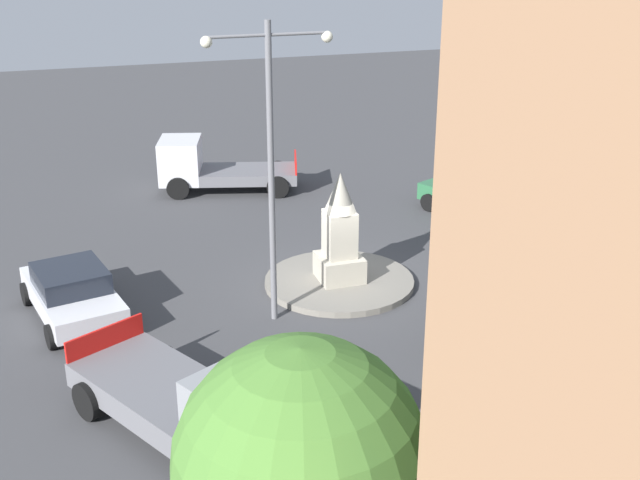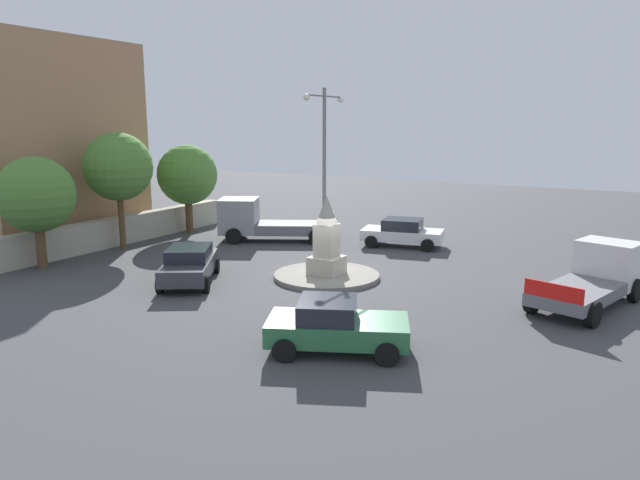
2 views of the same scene
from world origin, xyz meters
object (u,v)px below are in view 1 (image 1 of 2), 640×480
(streetlamp, at_px, (271,147))
(car_green_parked_right, at_px, (477,195))
(car_dark_grey_passing, at_px, (522,310))
(truck_grey_parked_left, at_px, (215,411))
(monument, at_px, (340,233))
(truck_white_approaching, at_px, (210,167))
(tree_mid_cluster, at_px, (626,348))
(car_white_waiting, at_px, (72,292))
(tree_far_corner, at_px, (301,464))

(streetlamp, bearing_deg, car_green_parked_right, -148.15)
(streetlamp, xyz_separation_m, car_dark_grey_passing, (-5.65, 2.88, -3.92))
(streetlamp, distance_m, truck_grey_parked_left, 6.98)
(car_green_parked_right, bearing_deg, monument, 31.71)
(truck_white_approaching, bearing_deg, streetlamp, 87.85)
(truck_white_approaching, bearing_deg, tree_mid_cluster, 95.92)
(truck_white_approaching, bearing_deg, monument, 101.09)
(car_white_waiting, bearing_deg, car_green_parked_right, -164.59)
(truck_grey_parked_left, bearing_deg, monument, -125.79)
(monument, height_order, car_green_parked_right, monument)
(car_white_waiting, bearing_deg, streetlamp, 161.39)
(car_green_parked_right, relative_size, tree_far_corner, 0.85)
(streetlamp, bearing_deg, car_white_waiting, -18.61)
(streetlamp, height_order, truck_grey_parked_left, streetlamp)
(monument, relative_size, car_white_waiting, 0.74)
(car_dark_grey_passing, height_order, tree_far_corner, tree_far_corner)
(car_white_waiting, distance_m, truck_white_approaching, 10.97)
(tree_mid_cluster, xyz_separation_m, tree_far_corner, (4.95, 0.14, -0.78))
(car_white_waiting, bearing_deg, truck_white_approaching, -119.81)
(car_dark_grey_passing, distance_m, tree_far_corner, 11.18)
(monument, xyz_separation_m, streetlamp, (2.33, 1.47, 3.08))
(car_green_parked_right, distance_m, car_white_waiting, 14.47)
(car_green_parked_right, height_order, tree_mid_cluster, tree_mid_cluster)
(streetlamp, height_order, truck_white_approaching, streetlamp)
(monument, xyz_separation_m, car_white_waiting, (7.36, -0.22, -0.85))
(streetlamp, distance_m, tree_mid_cluster, 10.51)
(truck_white_approaching, bearing_deg, car_green_parked_right, 146.26)
(truck_grey_parked_left, xyz_separation_m, truck_white_approaching, (-3.02, -16.58, -0.10))
(monument, bearing_deg, truck_grey_parked_left, 54.21)
(monument, distance_m, truck_white_approaching, 9.95)
(truck_grey_parked_left, bearing_deg, streetlamp, -115.84)
(car_white_waiting, bearing_deg, tree_mid_cluster, 122.91)
(car_white_waiting, xyz_separation_m, tree_far_corner, (-2.72, 11.99, 2.58))
(car_white_waiting, distance_m, truck_grey_parked_left, 7.48)
(tree_mid_cluster, bearing_deg, tree_far_corner, 1.63)
(truck_grey_parked_left, distance_m, tree_mid_cluster, 7.72)
(monument, distance_m, tree_mid_cluster, 11.90)
(streetlamp, relative_size, car_dark_grey_passing, 1.73)
(car_dark_grey_passing, bearing_deg, monument, -52.62)
(car_dark_grey_passing, xyz_separation_m, truck_white_approaching, (5.23, -14.09, 0.20))
(car_white_waiting, height_order, tree_mid_cluster, tree_mid_cluster)
(car_green_parked_right, relative_size, tree_mid_cluster, 0.74)
(monument, relative_size, truck_white_approaching, 0.58)
(car_green_parked_right, xyz_separation_m, car_dark_grey_passing, (3.26, 8.42, 0.01))
(car_white_waiting, bearing_deg, car_dark_grey_passing, 156.83)
(car_green_parked_right, distance_m, truck_white_approaching, 10.22)
(car_dark_grey_passing, bearing_deg, streetlamp, -26.98)
(monument, xyz_separation_m, car_green_parked_right, (-6.58, -4.07, -0.85))
(monument, distance_m, truck_grey_parked_left, 8.45)
(truck_white_approaching, bearing_deg, car_white_waiting, 60.19)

